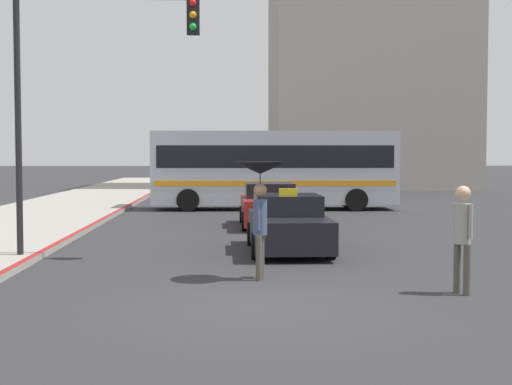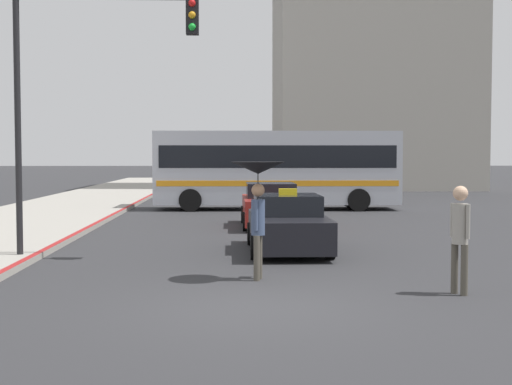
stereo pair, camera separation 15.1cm
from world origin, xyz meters
The scene contains 8 objects.
ground_plane centered at (0.00, 0.00, 0.00)m, with size 300.00×300.00×0.00m, color #2D2D30.
taxi centered at (1.06, 6.38, 0.65)m, with size 1.91×4.24×1.55m.
sedan_red centered at (1.01, 12.47, 0.67)m, with size 1.91×4.29×1.44m.
city_bus centered at (1.71, 20.00, 1.88)m, with size 10.54×2.84×3.39m.
pedestrian_with_umbrella centered at (0.16, 2.40, 1.81)m, with size 1.02×1.02×2.24m.
pedestrian_man centered at (3.51, 0.83, 1.09)m, with size 0.37×0.40×1.85m.
traffic_light centered at (-3.51, 5.05, 4.28)m, with size 4.08×0.38×6.15m.
building_tower_near centered at (9.93, 40.11, 13.41)m, with size 13.64×10.39×26.82m.
Camera 1 is at (-0.56, -10.98, 2.36)m, focal length 50.00 mm.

